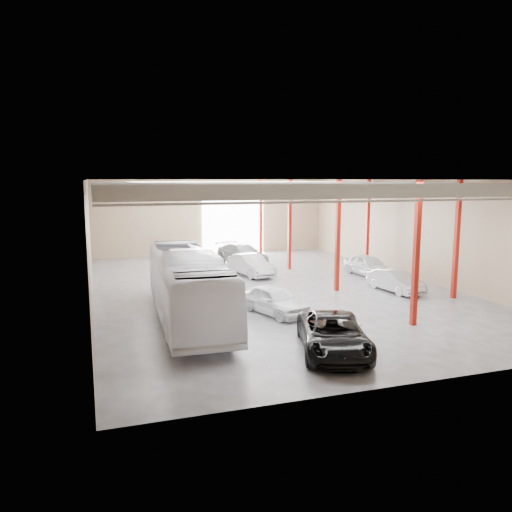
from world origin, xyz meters
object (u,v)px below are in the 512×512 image
car_row_b (251,265)px  car_row_a (275,300)px  coach_bus (188,286)px  car_right_far (368,265)px  black_sedan (334,335)px  car_right_near (396,281)px  car_row_c (242,254)px

car_row_b → car_row_a: bearing=-111.8°
coach_bus → car_row_a: size_ratio=2.87×
car_right_far → black_sedan: bearing=-128.7°
car_row_a → car_right_near: car_row_a is taller
coach_bus → car_right_near: size_ratio=2.98×
car_row_c → car_right_far: bearing=-63.7°
car_right_far → car_right_near: bearing=-105.5°
coach_bus → car_right_far: 16.47m
car_right_near → car_right_far: size_ratio=0.93×
car_row_a → car_row_b: car_row_b is taller
black_sedan → car_right_near: (8.88, 8.88, -0.08)m
coach_bus → car_row_a: 4.64m
car_row_c → car_row_b: bearing=-115.9°
coach_bus → car_row_c: (7.46, 15.31, -0.93)m
car_right_near → car_row_b: bearing=126.5°
car_right_far → car_row_c: bearing=129.1°
car_row_b → car_right_far: car_row_b is taller
black_sedan → car_row_b: size_ratio=1.18×
black_sedan → car_row_b: bearing=102.0°
coach_bus → car_row_c: bearing=66.8°
car_right_near → car_right_far: 5.32m
car_row_a → car_right_near: bearing=-2.0°
car_row_c → car_right_near: 14.52m
car_row_c → coach_bus: bearing=-132.0°
car_row_c → car_right_near: car_row_c is taller
black_sedan → car_right_far: bearing=72.8°
coach_bus → car_row_b: size_ratio=2.65×
car_row_a → car_right_far: bearing=19.5°
car_row_c → car_right_near: size_ratio=1.35×
car_row_c → car_right_far: (7.25, -7.97, -0.05)m
car_row_b → car_right_far: size_ratio=1.05×
black_sedan → car_row_a: size_ratio=1.28×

